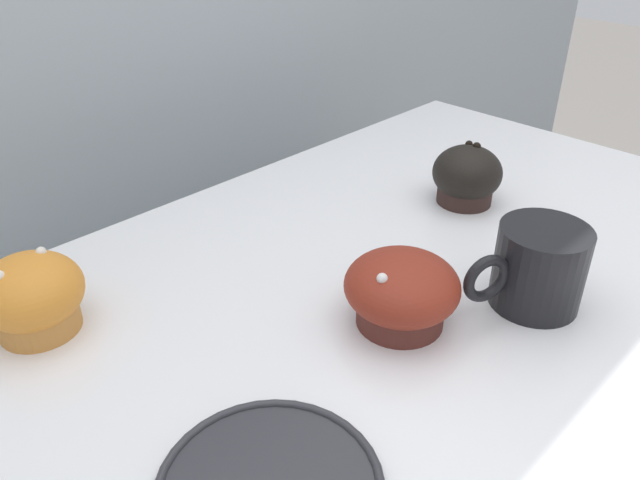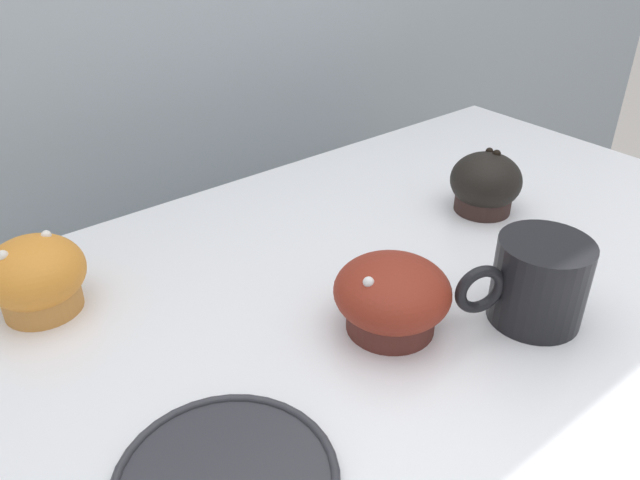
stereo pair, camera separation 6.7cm
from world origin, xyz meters
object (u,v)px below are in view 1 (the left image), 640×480
at_px(muffin_front_center, 467,177).
at_px(coffee_cup, 538,266).
at_px(muffin_back_left, 402,291).
at_px(muffin_back_right, 33,296).

height_order(muffin_front_center, coffee_cup, coffee_cup).
height_order(muffin_front_center, muffin_back_left, muffin_front_center).
xyz_separation_m(muffin_back_right, coffee_cup, (0.38, -0.32, 0.01)).
relative_size(muffin_back_left, coffee_cup, 0.85).
height_order(muffin_back_left, muffin_back_right, muffin_back_right).
bearing_deg(muffin_back_right, coffee_cup, -40.40).
relative_size(muffin_back_right, coffee_cup, 0.73).
relative_size(muffin_front_center, muffin_back_left, 0.81).
distance_m(muffin_back_left, muffin_back_right, 0.35).
relative_size(muffin_back_left, muffin_back_right, 1.15).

